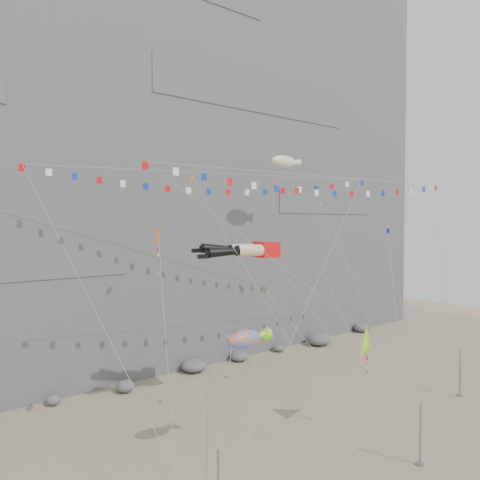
% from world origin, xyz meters
% --- Properties ---
extents(ground, '(120.00, 120.00, 0.00)m').
position_xyz_m(ground, '(0.00, 0.00, 0.00)').
color(ground, gray).
rests_on(ground, ground).
extents(cliff, '(80.00, 28.00, 50.00)m').
position_xyz_m(cliff, '(0.00, 32.00, 25.00)').
color(cliff, slate).
rests_on(cliff, ground).
extents(talus_boulders, '(60.00, 3.00, 1.20)m').
position_xyz_m(talus_boulders, '(0.00, 17.00, 0.60)').
color(talus_boulders, slate).
rests_on(talus_boulders, ground).
extents(anchor_pole_center, '(0.12, 0.12, 3.96)m').
position_xyz_m(anchor_pole_center, '(1.01, -7.52, 1.98)').
color(anchor_pole_center, slate).
rests_on(anchor_pole_center, ground).
extents(anchor_pole_right, '(0.12, 0.12, 4.13)m').
position_xyz_m(anchor_pole_right, '(14.61, -3.41, 2.06)').
color(anchor_pole_right, slate).
rests_on(anchor_pole_right, ground).
extents(legs_kite, '(7.53, 15.86, 19.01)m').
position_xyz_m(legs_kite, '(-2.65, 5.44, 13.14)').
color(legs_kite, red).
rests_on(legs_kite, ground).
extents(flag_banner_upper, '(30.74, 19.27, 27.53)m').
position_xyz_m(flag_banner_upper, '(-1.37, 10.72, 19.69)').
color(flag_banner_upper, red).
rests_on(flag_banner_upper, ground).
extents(flag_banner_lower, '(33.71, 8.10, 22.28)m').
position_xyz_m(flag_banner_lower, '(5.32, 4.06, 19.31)').
color(flag_banner_lower, red).
rests_on(flag_banner_lower, ground).
extents(harlequin_kite, '(4.42, 9.10, 16.82)m').
position_xyz_m(harlequin_kite, '(-11.20, 3.89, 14.41)').
color(harlequin_kite, red).
rests_on(harlequin_kite, ground).
extents(fish_windsock, '(8.00, 5.30, 10.99)m').
position_xyz_m(fish_windsock, '(-7.55, -0.42, 7.96)').
color(fish_windsock, '#FF520D').
rests_on(fish_windsock, ground).
extents(delta_kite, '(2.72, 5.28, 8.54)m').
position_xyz_m(delta_kite, '(2.24, -2.62, 6.47)').
color(delta_kite, yellow).
rests_on(delta_kite, ground).
extents(blimp_windsock, '(8.28, 14.26, 26.22)m').
position_xyz_m(blimp_windsock, '(8.39, 12.50, 21.67)').
color(blimp_windsock, beige).
rests_on(blimp_windsock, ground).
extents(small_kite_a, '(4.38, 14.58, 23.68)m').
position_xyz_m(small_kite_a, '(-5.39, 8.46, 18.56)').
color(small_kite_a, orange).
rests_on(small_kite_a, ground).
extents(small_kite_b, '(2.99, 9.47, 13.87)m').
position_xyz_m(small_kite_b, '(4.92, 3.59, 10.28)').
color(small_kite_b, purple).
rests_on(small_kite_b, ground).
extents(small_kite_c, '(3.57, 10.72, 14.76)m').
position_xyz_m(small_kite_c, '(-3.30, 2.06, 10.23)').
color(small_kite_c, '#1EA219').
rests_on(small_kite_c, ground).
extents(small_kite_d, '(8.02, 16.44, 24.49)m').
position_xyz_m(small_kite_d, '(10.07, 8.55, 16.73)').
color(small_kite_d, yellow).
rests_on(small_kite_d, ground).
extents(small_kite_e, '(7.33, 6.78, 17.17)m').
position_xyz_m(small_kite_e, '(10.18, 1.04, 14.21)').
color(small_kite_e, '#11319D').
rests_on(small_kite_e, ground).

